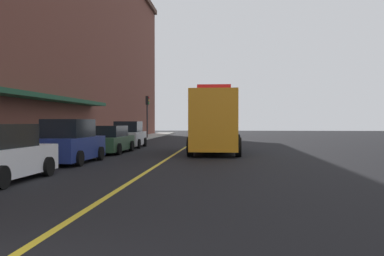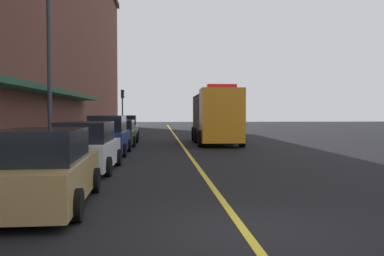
{
  "view_description": "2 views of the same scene",
  "coord_description": "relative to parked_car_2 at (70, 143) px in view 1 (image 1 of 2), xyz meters",
  "views": [
    {
      "loc": [
        2.83,
        -4.24,
        1.8
      ],
      "look_at": [
        0.56,
        23.89,
        1.38
      ],
      "focal_mm": 39.57,
      "sensor_mm": 36.0,
      "label": 1
    },
    {
      "loc": [
        -1.5,
        -7.29,
        2.07
      ],
      "look_at": [
        0.69,
        20.05,
        1.04
      ],
      "focal_mm": 39.84,
      "sensor_mm": 36.0,
      "label": 2
    }
  ],
  "objects": [
    {
      "name": "brick_building_left",
      "position": [
        -8.0,
        10.39,
        7.99
      ],
      "size": [
        10.19,
        64.0,
        17.73
      ],
      "color": "brown",
      "rests_on": "ground"
    },
    {
      "name": "parked_car_3",
      "position": [
        0.03,
        5.91,
        -0.13
      ],
      "size": [
        2.15,
        4.83,
        1.57
      ],
      "rotation": [
        0.0,
        0.0,
        1.56
      ],
      "color": "#2D5133",
      "rests_on": "ground"
    },
    {
      "name": "traffic_light_near",
      "position": [
        -1.38,
        25.33,
        2.27
      ],
      "size": [
        0.38,
        0.36,
        4.3
      ],
      "color": "#232326",
      "rests_on": "sidewalk_left"
    },
    {
      "name": "parked_car_4",
      "position": [
        -0.01,
        11.16,
        -0.04
      ],
      "size": [
        2.1,
        4.17,
        1.82
      ],
      "rotation": [
        0.0,
        0.0,
        1.6
      ],
      "color": "silver",
      "rests_on": "ground"
    },
    {
      "name": "utility_truck",
      "position": [
        6.18,
        6.68,
        0.87
      ],
      "size": [
        2.88,
        8.06,
        3.69
      ],
      "rotation": [
        0.0,
        0.0,
        -1.59
      ],
      "color": "orange",
      "rests_on": "ground"
    },
    {
      "name": "lane_center_stripe",
      "position": [
        3.91,
        11.39,
        -0.88
      ],
      "size": [
        0.16,
        70.0,
        0.01
      ],
      "primitive_type": "cube",
      "color": "gold",
      "rests_on": "ground"
    },
    {
      "name": "ground_plane",
      "position": [
        3.91,
        11.39,
        -0.88
      ],
      "size": [
        112.0,
        112.0,
        0.0
      ],
      "primitive_type": "plane",
      "color": "black"
    },
    {
      "name": "parked_car_2",
      "position": [
        0.0,
        0.0,
        0.0
      ],
      "size": [
        2.03,
        4.39,
        1.9
      ],
      "rotation": [
        0.0,
        0.0,
        1.55
      ],
      "color": "navy",
      "rests_on": "ground"
    },
    {
      "name": "parking_meter_0",
      "position": [
        -1.44,
        -2.11,
        0.18
      ],
      "size": [
        0.14,
        0.18,
        1.33
      ],
      "color": "#4C4C51",
      "rests_on": "sidewalk_left"
    },
    {
      "name": "sidewalk_left",
      "position": [
        -2.29,
        11.39,
        -0.81
      ],
      "size": [
        2.4,
        70.0,
        0.15
      ],
      "primitive_type": "cube",
      "color": "#9E9B93",
      "rests_on": "ground"
    }
  ]
}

